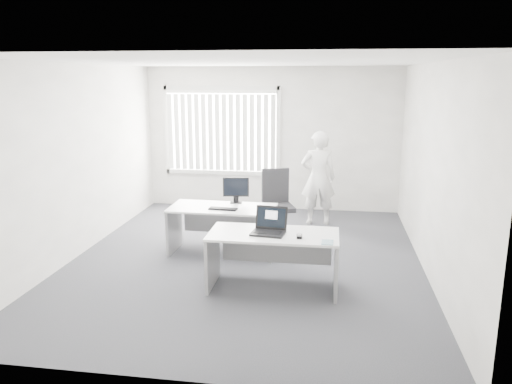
# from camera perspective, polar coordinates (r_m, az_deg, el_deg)

# --- Properties ---
(ground) EXTENTS (6.00, 6.00, 0.00)m
(ground) POSITION_cam_1_polar(r_m,az_deg,el_deg) (7.33, -1.17, -7.78)
(ground) COLOR #4D4D54
(ground) RESTS_ON ground
(wall_back) EXTENTS (5.00, 0.02, 2.80)m
(wall_back) POSITION_cam_1_polar(r_m,az_deg,el_deg) (9.89, 1.79, 6.06)
(wall_back) COLOR white
(wall_back) RESTS_ON ground
(wall_front) EXTENTS (5.00, 0.02, 2.80)m
(wall_front) POSITION_cam_1_polar(r_m,az_deg,el_deg) (4.11, -8.47, -4.21)
(wall_front) COLOR white
(wall_front) RESTS_ON ground
(wall_left) EXTENTS (0.02, 6.00, 2.80)m
(wall_left) POSITION_cam_1_polar(r_m,az_deg,el_deg) (7.78, -19.70, 3.37)
(wall_left) COLOR white
(wall_left) RESTS_ON ground
(wall_right) EXTENTS (0.02, 6.00, 2.80)m
(wall_right) POSITION_cam_1_polar(r_m,az_deg,el_deg) (6.98, 19.45, 2.34)
(wall_right) COLOR white
(wall_right) RESTS_ON ground
(ceiling) EXTENTS (5.00, 6.00, 0.02)m
(ceiling) POSITION_cam_1_polar(r_m,az_deg,el_deg) (6.85, -1.28, 14.67)
(ceiling) COLOR white
(ceiling) RESTS_ON wall_back
(window) EXTENTS (2.32, 0.06, 1.76)m
(window) POSITION_cam_1_polar(r_m,az_deg,el_deg) (10.01, -3.97, 6.98)
(window) COLOR silver
(window) RESTS_ON wall_back
(blinds) EXTENTS (2.20, 0.10, 1.50)m
(blinds) POSITION_cam_1_polar(r_m,az_deg,el_deg) (9.95, -4.04, 6.77)
(blinds) COLOR white
(blinds) RESTS_ON wall_back
(desk_near) EXTENTS (1.60, 0.75, 0.73)m
(desk_near) POSITION_cam_1_polar(r_m,az_deg,el_deg) (6.23, 1.99, -6.50)
(desk_near) COLOR white
(desk_near) RESTS_ON ground
(desk_far) EXTENTS (1.58, 0.76, 0.72)m
(desk_far) POSITION_cam_1_polar(r_m,az_deg,el_deg) (7.48, -3.82, -3.21)
(desk_far) COLOR white
(desk_far) RESTS_ON ground
(office_chair) EXTENTS (0.81, 0.81, 1.10)m
(office_chair) POSITION_cam_1_polar(r_m,az_deg,el_deg) (8.38, 2.47, -2.63)
(office_chair) COLOR black
(office_chair) RESTS_ON ground
(person) EXTENTS (0.66, 0.48, 1.69)m
(person) POSITION_cam_1_polar(r_m,az_deg,el_deg) (8.95, 7.14, 1.61)
(person) COLOR silver
(person) RESTS_ON ground
(laptop) EXTENTS (0.44, 0.40, 0.31)m
(laptop) POSITION_cam_1_polar(r_m,az_deg,el_deg) (6.07, 1.37, -3.45)
(laptop) COLOR black
(laptop) RESTS_ON desk_near
(paper_sheet) EXTENTS (0.30, 0.24, 0.00)m
(paper_sheet) POSITION_cam_1_polar(r_m,az_deg,el_deg) (6.05, 4.85, -5.08)
(paper_sheet) COLOR silver
(paper_sheet) RESTS_ON desk_near
(mouse) EXTENTS (0.07, 0.11, 0.05)m
(mouse) POSITION_cam_1_polar(r_m,az_deg,el_deg) (6.00, 4.98, -5.02)
(mouse) COLOR #A8A8AA
(mouse) RESTS_ON paper_sheet
(booklet) EXTENTS (0.14, 0.19, 0.01)m
(booklet) POSITION_cam_1_polar(r_m,az_deg,el_deg) (5.87, 8.17, -5.71)
(booklet) COLOR silver
(booklet) RESTS_ON desk_near
(keyboard) EXTENTS (0.42, 0.17, 0.02)m
(keyboard) POSITION_cam_1_polar(r_m,az_deg,el_deg) (7.29, -3.79, -1.94)
(keyboard) COLOR black
(keyboard) RESTS_ON desk_far
(monitor) EXTENTS (0.41, 0.17, 0.40)m
(monitor) POSITION_cam_1_polar(r_m,az_deg,el_deg) (7.62, -2.30, 0.22)
(monitor) COLOR black
(monitor) RESTS_ON desk_far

